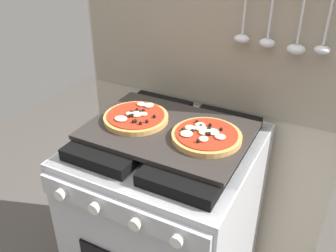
{
  "coord_description": "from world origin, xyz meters",
  "views": [
    {
      "loc": [
        0.5,
        -0.96,
        1.56
      ],
      "look_at": [
        0.0,
        0.0,
        0.93
      ],
      "focal_mm": 39.86,
      "sensor_mm": 36.0,
      "label": 1
    }
  ],
  "objects": [
    {
      "name": "baking_tray",
      "position": [
        0.0,
        0.0,
        0.91
      ],
      "size": [
        0.54,
        0.38,
        0.02
      ],
      "primitive_type": "cube",
      "color": "#2D2826",
      "rests_on": "stove"
    },
    {
      "name": "pizza_left",
      "position": [
        -0.13,
        0.01,
        0.93
      ],
      "size": [
        0.23,
        0.23,
        0.03
      ],
      "color": "tan",
      "rests_on": "baking_tray"
    },
    {
      "name": "pizza_right",
      "position": [
        0.14,
        -0.0,
        0.93
      ],
      "size": [
        0.23,
        0.23,
        0.03
      ],
      "color": "tan",
      "rests_on": "baking_tray"
    },
    {
      "name": "stove",
      "position": [
        -0.0,
        -0.0,
        0.45
      ],
      "size": [
        0.6,
        0.64,
        0.9
      ],
      "color": "#B7BABF",
      "rests_on": "ground_plane"
    },
    {
      "name": "kitchen_backsplash",
      "position": [
        0.0,
        0.33,
        0.79
      ],
      "size": [
        1.1,
        0.09,
        1.55
      ],
      "color": "#B2A893",
      "rests_on": "ground_plane"
    }
  ]
}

